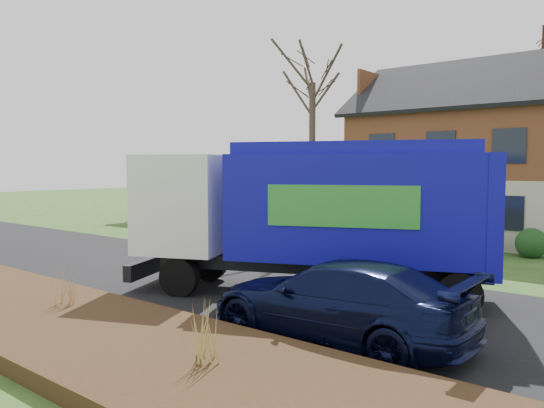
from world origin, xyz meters
The scene contains 12 objects.
ground centered at (0.00, 0.00, 0.00)m, with size 120.00×120.00×0.00m, color #274A18.
road centered at (0.00, 0.00, 0.01)m, with size 80.00×7.00×0.02m, color black.
mulch_verge centered at (0.00, -5.30, 0.15)m, with size 80.00×3.50×0.30m, color black.
main_house centered at (1.49, 13.91, 4.03)m, with size 12.95×8.95×9.26m.
ranch_house centered at (-12.00, 13.00, 1.81)m, with size 9.80×8.20×3.70m.
garbage_truck centered at (2.79, 0.21, 2.19)m, with size 9.08×5.67×3.80m.
silver_sedan centered at (-2.43, 3.35, 0.81)m, with size 1.72×4.93×1.62m, color #B5B7BD.
navy_wagon centered at (4.99, -2.35, 0.74)m, with size 2.08×5.12×1.49m, color black.
tree_front_west centered at (-3.51, 9.17, 7.99)m, with size 3.26×3.26×9.70m.
tree_back centered at (2.40, 23.24, 10.56)m, with size 4.00×4.00×12.66m.
grass_clump_mid centered at (-0.21, -4.84, 0.74)m, with size 0.32×0.26×0.89m.
grass_clump_east centered at (4.44, -5.26, 0.76)m, with size 0.37×0.30×0.92m.
Camera 1 is at (10.12, -10.64, 3.21)m, focal length 35.00 mm.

